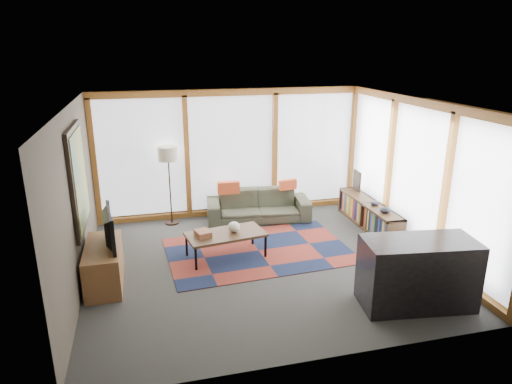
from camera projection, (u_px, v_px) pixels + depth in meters
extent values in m
plane|color=#2A2A27|center=(262.00, 263.00, 7.50)|extent=(5.50, 5.50, 0.00)
cube|color=#443D33|center=(75.00, 201.00, 6.46)|extent=(0.04, 5.00, 2.60)
cube|color=#443D33|center=(323.00, 256.00, 4.79)|extent=(5.50, 0.04, 2.60)
cube|color=silver|center=(263.00, 103.00, 6.70)|extent=(5.50, 5.00, 0.04)
cube|color=white|center=(232.00, 153.00, 9.38)|extent=(5.30, 0.02, 2.35)
cube|color=white|center=(417.00, 176.00, 7.73)|extent=(0.02, 4.80, 2.35)
cube|color=black|center=(78.00, 179.00, 6.67)|extent=(0.05, 1.35, 1.55)
cube|color=gold|center=(80.00, 179.00, 6.67)|extent=(0.02, 1.20, 1.40)
cube|color=maroon|center=(259.00, 251.00, 7.93)|extent=(3.21, 2.17, 0.01)
imported|color=#343627|center=(258.00, 205.00, 9.28)|extent=(2.15, 1.05, 0.60)
cube|color=#CB4A24|center=(229.00, 188.00, 9.02)|extent=(0.44, 0.15, 0.24)
cube|color=#CB4A24|center=(288.00, 185.00, 9.29)|extent=(0.38, 0.18, 0.20)
cube|color=brown|center=(203.00, 233.00, 7.46)|extent=(0.28, 0.32, 0.09)
ellipsoid|color=beige|center=(234.00, 227.00, 7.62)|extent=(0.21, 0.21, 0.18)
ellipsoid|color=black|center=(385.00, 210.00, 8.28)|extent=(0.22, 0.22, 0.10)
ellipsoid|color=black|center=(375.00, 203.00, 8.65)|extent=(0.19, 0.19, 0.08)
cube|color=black|center=(357.00, 181.00, 9.52)|extent=(0.05, 0.32, 0.41)
cube|color=brown|center=(104.00, 265.00, 6.77)|extent=(0.51, 1.21, 0.61)
imported|color=black|center=(104.00, 228.00, 6.62)|extent=(0.23, 0.95, 0.54)
cube|color=black|center=(417.00, 273.00, 6.16)|extent=(1.58, 0.89, 0.95)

